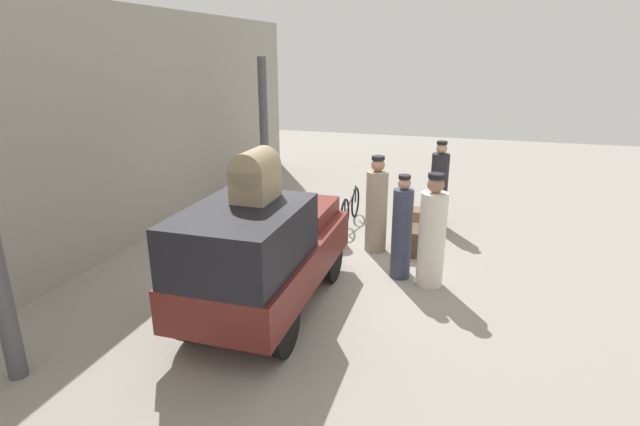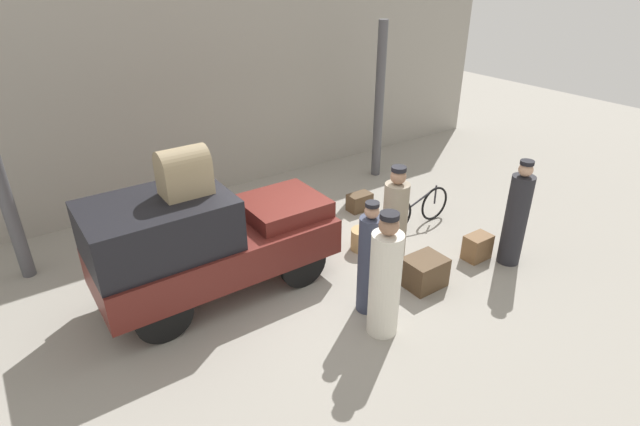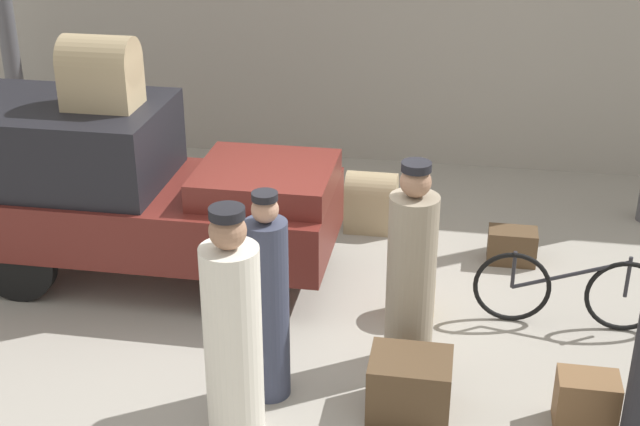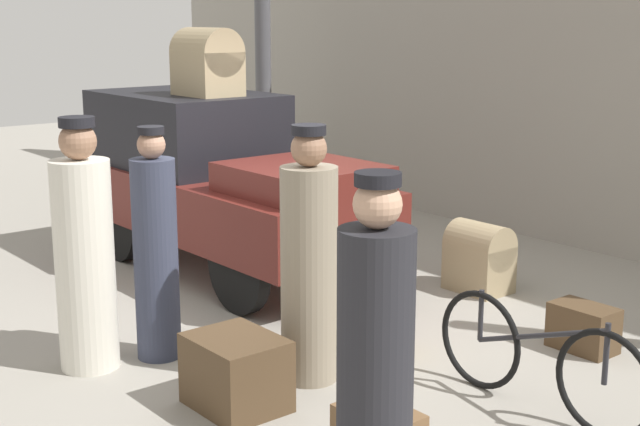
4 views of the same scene
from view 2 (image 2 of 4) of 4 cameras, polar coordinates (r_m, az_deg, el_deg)
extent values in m
plane|color=gray|center=(8.47, -0.34, -6.59)|extent=(30.00, 30.00, 0.00)
cube|color=gray|center=(10.93, -12.96, 13.53)|extent=(16.00, 0.15, 4.50)
cylinder|color=#4C4C51|center=(11.71, 6.78, 12.48)|extent=(0.21, 0.21, 3.54)
cylinder|color=black|center=(8.91, -6.67, -1.93)|extent=(0.81, 0.12, 0.81)
cylinder|color=black|center=(7.91, -1.93, -5.84)|extent=(0.81, 0.12, 0.81)
cylinder|color=black|center=(8.27, -20.48, -6.17)|extent=(0.81, 0.12, 0.81)
cylinder|color=black|center=(7.18, -17.40, -11.19)|extent=(0.81, 0.12, 0.81)
cube|color=#591E19|center=(7.82, -11.61, -4.19)|extent=(3.62, 1.50, 0.58)
cube|color=black|center=(7.27, -17.93, -1.46)|extent=(1.99, 1.38, 0.77)
cube|color=#591E19|center=(8.07, -4.30, 0.80)|extent=(1.27, 1.17, 0.26)
torus|color=black|center=(10.17, 12.94, 1.06)|extent=(0.70, 0.04, 0.70)
torus|color=black|center=(9.51, 8.85, -0.43)|extent=(0.70, 0.04, 0.70)
cylinder|color=#232328|center=(9.76, 11.05, 1.25)|extent=(1.00, 0.04, 0.38)
cylinder|color=#232328|center=(9.43, 8.92, 0.55)|extent=(0.04, 0.04, 0.36)
cylinder|color=#232328|center=(10.08, 13.05, 2.07)|extent=(0.04, 0.04, 0.39)
cylinder|color=tan|center=(9.01, 4.89, -3.02)|extent=(0.43, 0.43, 0.39)
cylinder|color=silver|center=(6.85, 7.41, -8.13)|extent=(0.43, 0.43, 1.56)
sphere|color=#936B51|center=(6.37, 7.89, -1.40)|extent=(0.27, 0.27, 0.27)
cylinder|color=black|center=(6.30, 7.97, -0.30)|extent=(0.25, 0.25, 0.07)
cylinder|color=#232328|center=(8.93, 21.44, -0.81)|extent=(0.37, 0.37, 1.60)
sphere|color=tan|center=(8.57, 22.47, 4.61)|extent=(0.23, 0.23, 0.23)
cylinder|color=black|center=(8.53, 22.61, 5.34)|extent=(0.22, 0.22, 0.06)
cylinder|color=#33384C|center=(7.24, 5.63, -5.97)|extent=(0.34, 0.34, 1.54)
sphere|color=tan|center=(6.80, 5.96, 0.19)|extent=(0.21, 0.21, 0.21)
cylinder|color=black|center=(6.76, 6.00, 0.99)|extent=(0.20, 0.20, 0.06)
cylinder|color=gray|center=(8.25, 8.50, -1.62)|extent=(0.41, 0.41, 1.55)
sphere|color=#936B51|center=(7.86, 8.94, 4.13)|extent=(0.25, 0.25, 0.25)
cylinder|color=black|center=(7.81, 9.01, 5.00)|extent=(0.24, 0.24, 0.07)
cube|color=brown|center=(9.11, 17.53, -3.73)|extent=(0.46, 0.32, 0.45)
cube|color=#4C3823|center=(10.40, 4.54, 1.27)|extent=(0.50, 0.31, 0.36)
cube|color=#4C3823|center=(8.17, 11.83, -6.61)|extent=(0.64, 0.51, 0.49)
cube|color=#9E8966|center=(9.98, -4.30, 0.42)|extent=(0.56, 0.42, 0.45)
cylinder|color=#9E8966|center=(9.88, -4.34, 1.60)|extent=(0.56, 0.42, 0.42)
cube|color=#9E8966|center=(7.14, -15.20, 3.76)|extent=(0.67, 0.48, 0.44)
cylinder|color=#9E8966|center=(7.06, -15.41, 5.39)|extent=(0.67, 0.48, 0.48)
camera|label=1|loc=(5.32, -77.08, -6.32)|focal=28.00mm
camera|label=3|loc=(5.60, 68.91, 6.81)|focal=50.00mm
camera|label=4|loc=(10.13, 45.92, 6.72)|focal=50.00mm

